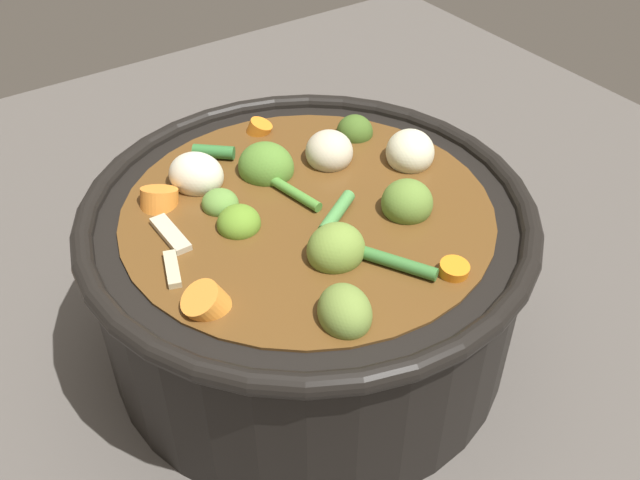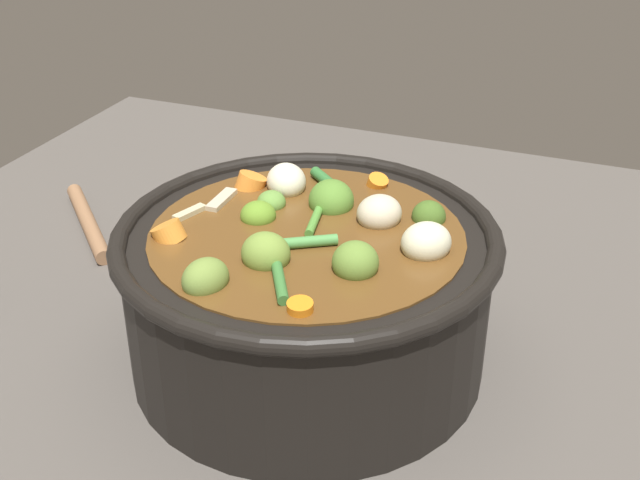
{
  "view_description": "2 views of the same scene",
  "coord_description": "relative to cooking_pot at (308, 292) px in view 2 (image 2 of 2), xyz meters",
  "views": [
    {
      "loc": [
        -0.34,
        0.22,
        0.44
      ],
      "look_at": [
        -0.01,
        -0.0,
        0.11
      ],
      "focal_mm": 40.07,
      "sensor_mm": 36.0,
      "label": 1
    },
    {
      "loc": [
        -0.56,
        -0.23,
        0.46
      ],
      "look_at": [
        0.01,
        -0.01,
        0.12
      ],
      "focal_mm": 46.21,
      "sensor_mm": 36.0,
      "label": 2
    }
  ],
  "objects": [
    {
      "name": "cooking_pot",
      "position": [
        0.0,
        0.0,
        0.0
      ],
      "size": [
        0.33,
        0.33,
        0.15
      ],
      "color": "black",
      "rests_on": "ground_plane"
    },
    {
      "name": "ground_plane",
      "position": [
        -0.0,
        0.0,
        -0.07
      ],
      "size": [
        1.1,
        1.1,
        0.0
      ],
      "primitive_type": "plane",
      "color": "#514C47"
    },
    {
      "name": "wooden_spoon",
      "position": [
        0.18,
        0.29,
        -0.06
      ],
      "size": [
        0.2,
        0.2,
        0.02
      ],
      "color": "#926846",
      "rests_on": "ground_plane"
    }
  ]
}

